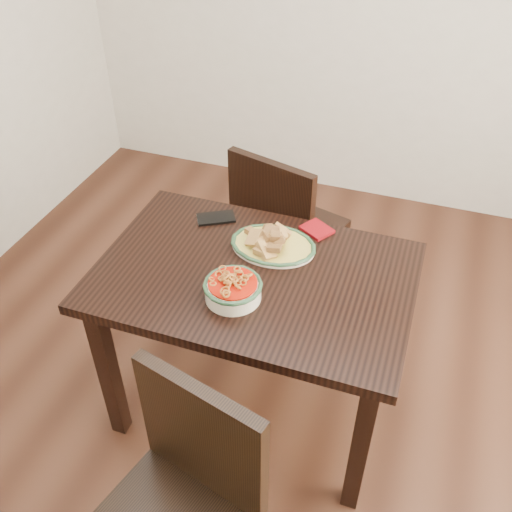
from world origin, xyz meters
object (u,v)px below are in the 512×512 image
(noodle_bowl, at_px, (233,288))
(smartphone, at_px, (216,218))
(chair_near, at_px, (182,499))
(fish_plate, at_px, (273,238))
(dining_table, at_px, (254,295))
(chair_far, at_px, (283,226))

(noodle_bowl, height_order, smartphone, noodle_bowl)
(chair_near, distance_m, noodle_bowl, 0.66)
(fish_plate, height_order, noodle_bowl, fish_plate)
(chair_near, distance_m, fish_plate, 0.93)
(noodle_bowl, bearing_deg, chair_near, -83.96)
(dining_table, bearing_deg, chair_near, -87.06)
(dining_table, relative_size, noodle_bowl, 5.61)
(chair_near, bearing_deg, chair_far, 109.71)
(smartphone, bearing_deg, chair_far, 35.31)
(dining_table, relative_size, chair_far, 1.25)
(chair_far, distance_m, chair_near, 1.36)
(chair_far, distance_m, noodle_bowl, 0.82)
(chair_far, bearing_deg, smartphone, 81.07)
(smartphone, bearing_deg, fish_plate, -50.30)
(chair_near, bearing_deg, noodle_bowl, 110.76)
(noodle_bowl, distance_m, smartphone, 0.46)
(fish_plate, bearing_deg, smartphone, 159.63)
(chair_near, relative_size, smartphone, 6.01)
(smartphone, bearing_deg, noodle_bowl, -90.31)
(dining_table, height_order, noodle_bowl, noodle_bowl)
(chair_near, bearing_deg, smartphone, 121.07)
(noodle_bowl, bearing_deg, fish_plate, 81.54)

